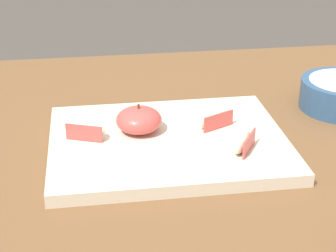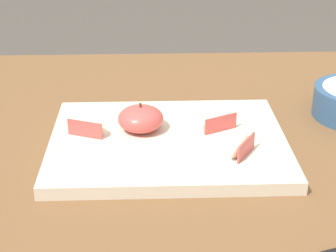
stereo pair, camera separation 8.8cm
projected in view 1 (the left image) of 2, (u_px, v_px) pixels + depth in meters
The scene contains 6 objects.
dining_table at pixel (208, 190), 0.97m from camera, with size 1.22×0.93×0.73m.
cutting_board at pixel (168, 143), 0.90m from camera, with size 0.37×0.29×0.02m.
apple_half_skin_up at pixel (139, 120), 0.91m from camera, with size 0.07×0.07×0.05m.
apple_wedge_right at pixel (243, 142), 0.85m from camera, with size 0.05×0.06×0.03m.
apple_wedge_middle at pixel (215, 119), 0.92m from camera, with size 0.07×0.05×0.03m.
apple_wedge_back at pixel (86, 130), 0.89m from camera, with size 0.07×0.04×0.03m.
Camera 1 is at (-0.19, -0.81, 1.15)m, focal length 59.99 mm.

